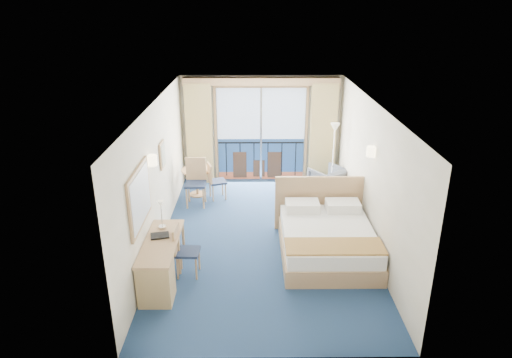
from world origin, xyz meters
The scene contains 22 objects.
floor centered at (0.00, 0.00, 0.00)m, with size 6.50×6.50×0.00m, color navy.
room_walls centered at (0.00, 0.00, 1.78)m, with size 4.04×6.54×2.72m.
balcony_door centered at (-0.01, 3.22, 1.14)m, with size 2.36×0.03×2.52m.
curtain_left centered at (-1.55, 3.07, 1.28)m, with size 0.65×0.22×2.55m, color #D1C073.
curtain_right centered at (1.55, 3.07, 1.28)m, with size 0.65×0.22×2.55m, color #D1C073.
pelmet centered at (0.00, 3.10, 2.58)m, with size 3.80×0.25×0.18m, color tan.
mirror centered at (-1.97, -1.50, 1.55)m, with size 0.05×1.25×0.95m.
wall_print centered at (-1.97, 0.45, 1.60)m, with size 0.04×0.42×0.52m.
sconce_left centered at (-1.94, -0.60, 1.85)m, with size 0.18×0.18×0.18m, color beige.
sconce_right centered at (1.94, -0.15, 1.85)m, with size 0.18×0.18×0.18m, color beige.
bed centered at (1.15, -0.59, 0.32)m, with size 1.82×2.17×1.15m.
nightstand centered at (1.78, 0.93, 0.27)m, with size 0.41×0.39×0.53m, color tan.
phone centered at (1.81, 0.89, 0.57)m, with size 0.16×0.12×0.07m, color silver.
armchair centered at (1.60, 2.14, 0.35)m, with size 0.75×0.77×0.70m, color #4C515D.
floor_lamp centered at (1.70, 2.27, 1.33)m, with size 0.24×0.24×1.75m.
desk centered at (-1.72, -1.88, 0.41)m, with size 0.55×1.59×0.75m.
desk_chair centered at (-1.39, -1.26, 0.51)m, with size 0.42×0.41×0.91m.
folder centered at (-1.76, -1.28, 0.76)m, with size 0.30×0.23×0.03m, color black.
desk_lamp centered at (-1.77, -0.99, 1.12)m, with size 0.13×0.13×0.49m.
round_table centered at (-1.55, 2.18, 0.50)m, with size 0.73×0.73×0.66m.
table_chair_a centered at (-1.12, 1.95, 0.50)m, with size 0.48×0.48×0.88m.
table_chair_b centered at (-1.51, 1.68, 0.61)m, with size 0.46×0.48×1.08m.
Camera 1 is at (-0.21, -7.99, 4.41)m, focal length 32.00 mm.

